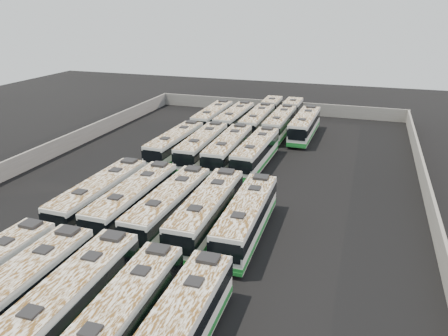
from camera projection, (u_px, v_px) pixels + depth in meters
ground at (207, 186)px, 47.66m from camera, size 140.00×140.00×0.00m
perimeter_wall at (207, 177)px, 47.27m from camera, size 45.20×73.20×2.20m
bus_front_left at (16, 295)px, 26.93m from camera, size 2.81×12.95×3.65m
bus_front_center at (67, 304)px, 26.11m from camera, size 2.97×13.09×3.68m
bus_front_right at (120, 320)px, 24.90m from camera, size 2.94×12.59×3.53m
bus_front_far_right at (176, 334)px, 23.76m from camera, size 2.84×12.71×3.57m
bus_midfront_far_left at (100, 196)px, 40.80m from camera, size 2.92×12.98×3.65m
bus_midfront_left at (134, 201)px, 39.77m from camera, size 2.78×13.01×3.67m
bus_midfront_center at (169, 206)px, 38.68m from camera, size 2.96×12.96×3.64m
bus_midfront_right at (207, 211)px, 37.74m from camera, size 2.93×13.13×3.69m
bus_midfront_far_right at (247, 218)px, 36.72m from camera, size 3.01×12.83×3.60m
bus_midback_far_left at (175, 144)px, 56.02m from camera, size 2.92×12.65×3.55m
bus_midback_left at (202, 146)px, 54.97m from camera, size 3.02×12.98×3.64m
bus_midback_center at (228, 149)px, 53.75m from camera, size 3.03×13.11×3.68m
bus_midback_right at (256, 152)px, 52.85m from camera, size 2.96×12.77×3.59m
bus_back_far_left at (213, 118)px, 68.71m from camera, size 2.89×12.84×3.61m
bus_back_left at (235, 120)px, 67.73m from camera, size 2.88×12.86×3.61m
bus_back_center at (262, 117)px, 69.62m from camera, size 2.83×19.72×3.57m
bus_back_right at (284, 118)px, 68.67m from camera, size 2.83×19.58×3.55m
bus_back_far_right at (305, 125)px, 64.43m from camera, size 2.96×13.05×3.67m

